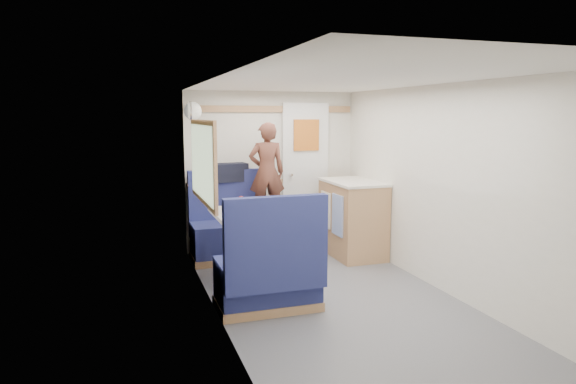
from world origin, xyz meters
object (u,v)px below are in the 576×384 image
object	(u,v)px
dome_light	(193,111)
orange_fruit	(255,209)
dinette_table	(246,227)
wine_glass	(241,200)
galley_counter	(352,218)
bench_far	(229,234)
duffel_bag	(228,172)
person	(267,172)
cheese_block	(254,212)
tumbler_left	(240,212)
bread_loaf	(253,204)
tray	(258,217)
salt_grinder	(236,208)
bench_near	(269,277)
tumbler_right	(250,206)
beer_glass	(262,207)
pepper_grinder	(248,209)

from	to	relation	value
dome_light	orange_fruit	xyz separation A→B (m)	(0.46, -0.96, -0.98)
dinette_table	wine_glass	world-z (taller)	wine_glass
galley_counter	wine_glass	size ratio (longest dim) A/B	5.48
bench_far	duffel_bag	xyz separation A→B (m)	(0.05, 0.26, 0.71)
galley_counter	person	world-z (taller)	person
cheese_block	tumbler_left	distance (m)	0.16
wine_glass	bread_loaf	distance (m)	0.26
dome_light	bread_loaf	size ratio (longest dim) A/B	0.88
duffel_bag	tray	world-z (taller)	duffel_bag
orange_fruit	salt_grinder	xyz separation A→B (m)	(-0.17, 0.12, -0.01)
dinette_table	wine_glass	xyz separation A→B (m)	(-0.03, 0.04, 0.28)
salt_grinder	bench_near	bearing A→B (deg)	-83.55
bench_far	tumbler_right	distance (m)	0.93
bread_loaf	wine_glass	bearing A→B (deg)	-133.09
bench_far	dome_light	size ratio (longest dim) A/B	5.25
orange_fruit	tumbler_left	distance (m)	0.20
dome_light	tumbler_left	size ratio (longest dim) A/B	1.91
duffel_bag	beer_glass	xyz separation A→B (m)	(0.13, -1.11, -0.24)
beer_glass	pepper_grinder	xyz separation A→B (m)	(-0.17, -0.06, -0.00)
cheese_block	orange_fruit	bearing A→B (deg)	72.92
person	duffel_bag	bearing A→B (deg)	-33.90
bench_far	salt_grinder	distance (m)	0.98
dinette_table	dome_light	size ratio (longest dim) A/B	4.60
wine_glass	tumbler_left	xyz separation A→B (m)	(-0.07, -0.25, -0.07)
wine_glass	tumbler_right	distance (m)	0.13
dome_light	wine_glass	size ratio (longest dim) A/B	1.19
bench_near	dome_light	xyz separation A→B (m)	(-0.39, 1.71, 1.45)
dinette_table	cheese_block	size ratio (longest dim) A/B	8.39
tumbler_right	pepper_grinder	size ratio (longest dim) A/B	1.08
galley_counter	duffel_bag	bearing A→B (deg)	158.03
salt_grinder	bread_loaf	size ratio (longest dim) A/B	0.41
orange_fruit	wine_glass	xyz separation A→B (m)	(-0.11, 0.14, 0.07)
bench_near	cheese_block	bearing A→B (deg)	85.88
wine_glass	pepper_grinder	xyz separation A→B (m)	(0.05, -0.09, -0.07)
dome_light	tray	distance (m)	1.62
dinette_table	bread_loaf	world-z (taller)	bread_loaf
dome_light	duffel_bag	distance (m)	0.90
wine_glass	pepper_grinder	bearing A→B (deg)	-61.72
dome_light	bread_loaf	bearing A→B (deg)	-50.43
dinette_table	salt_grinder	distance (m)	0.22
tumbler_left	bench_far	bearing A→B (deg)	84.63
dinette_table	tumbler_left	xyz separation A→B (m)	(-0.10, -0.21, 0.21)
bench_near	dinette_table	bearing A→B (deg)	90.00
bench_far	pepper_grinder	bearing A→B (deg)	-89.18
tumbler_left	cheese_block	bearing A→B (deg)	14.39
cheese_block	pepper_grinder	size ratio (longest dim) A/B	1.12
dome_light	tumbler_right	size ratio (longest dim) A/B	1.90
wine_glass	tumbler_left	size ratio (longest dim) A/B	1.61
person	duffel_bag	xyz separation A→B (m)	(-0.40, 0.33, -0.03)
bench_far	cheese_block	bearing A→B (deg)	-87.27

